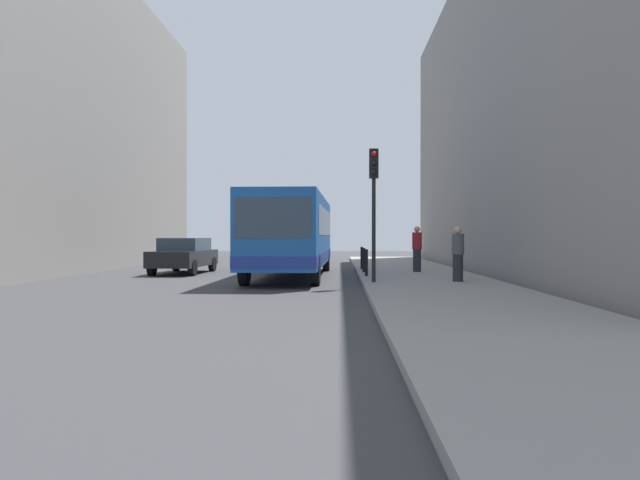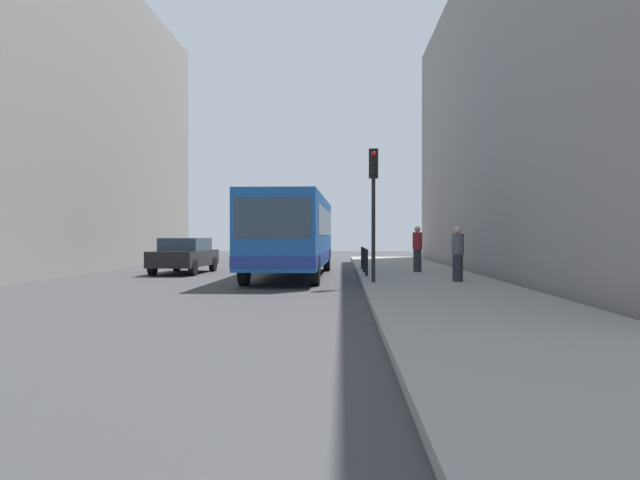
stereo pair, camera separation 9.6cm
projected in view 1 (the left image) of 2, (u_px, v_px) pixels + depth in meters
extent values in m
plane|color=#38383A|center=(267.00, 281.00, 20.51)|extent=(80.00, 80.00, 0.00)
cube|color=gray|center=(424.00, 279.00, 20.34)|extent=(4.40, 40.00, 0.15)
cube|color=gray|center=(6.00, 105.00, 24.83)|extent=(7.00, 32.00, 14.16)
cube|color=gray|center=(561.00, 107.00, 24.08)|extent=(7.00, 32.00, 13.66)
cube|color=#19519E|center=(292.00, 231.00, 22.60)|extent=(2.74, 11.05, 2.50)
cube|color=navy|center=(292.00, 256.00, 22.61)|extent=(2.76, 11.07, 0.36)
cube|color=#2D3D4C|center=(273.00, 218.00, 17.13)|extent=(2.26, 0.11, 1.20)
cube|color=#2D3D4C|center=(294.00, 222.00, 23.10)|extent=(2.72, 9.45, 1.00)
cylinder|color=black|center=(315.00, 270.00, 18.65)|extent=(0.30, 1.01, 1.00)
cylinder|color=black|center=(244.00, 270.00, 18.78)|extent=(0.30, 1.01, 1.00)
cylinder|color=black|center=(326.00, 260.00, 26.44)|extent=(0.30, 1.01, 1.00)
cylinder|color=black|center=(276.00, 260.00, 26.57)|extent=(0.30, 1.01, 1.00)
cube|color=black|center=(184.00, 258.00, 24.74)|extent=(1.99, 4.47, 0.64)
cube|color=#2D3D4C|center=(185.00, 244.00, 24.89)|extent=(1.71, 2.53, 0.52)
cylinder|color=black|center=(193.00, 268.00, 23.19)|extent=(0.25, 0.65, 0.64)
cylinder|color=black|center=(152.00, 268.00, 23.31)|extent=(0.25, 0.65, 0.64)
cylinder|color=black|center=(212.00, 264.00, 26.18)|extent=(0.25, 0.65, 0.64)
cylinder|color=black|center=(176.00, 264.00, 26.30)|extent=(0.25, 0.65, 0.64)
cylinder|color=black|center=(374.00, 230.00, 18.24)|extent=(0.12, 0.12, 3.20)
cube|color=black|center=(374.00, 164.00, 18.23)|extent=(0.28, 0.24, 0.90)
sphere|color=red|center=(374.00, 154.00, 18.10)|extent=(0.16, 0.16, 0.16)
sphere|color=black|center=(374.00, 163.00, 18.10)|extent=(0.16, 0.16, 0.16)
sphere|color=black|center=(374.00, 172.00, 18.10)|extent=(0.16, 0.16, 0.16)
cylinder|color=black|center=(366.00, 263.00, 20.97)|extent=(0.11, 0.11, 0.95)
cylinder|color=black|center=(364.00, 260.00, 23.17)|extent=(0.11, 0.11, 0.95)
cylinder|color=black|center=(362.00, 258.00, 25.38)|extent=(0.11, 0.11, 0.95)
cylinder|color=#26262D|center=(458.00, 268.00, 18.49)|extent=(0.32, 0.32, 0.84)
cylinder|color=#4C4C51|center=(458.00, 244.00, 18.48)|extent=(0.38, 0.38, 0.65)
sphere|color=tan|center=(458.00, 230.00, 18.48)|extent=(0.23, 0.23, 0.23)
cylinder|color=#26262D|center=(417.00, 261.00, 23.44)|extent=(0.32, 0.32, 0.88)
cylinder|color=maroon|center=(417.00, 241.00, 23.43)|extent=(0.38, 0.38, 0.68)
sphere|color=tan|center=(417.00, 229.00, 23.43)|extent=(0.24, 0.24, 0.24)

